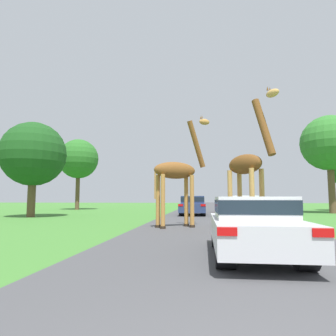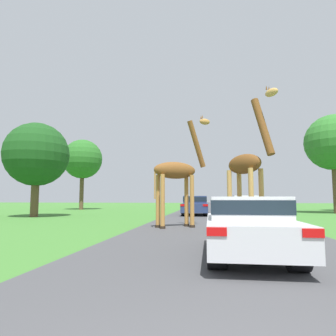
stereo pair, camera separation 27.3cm
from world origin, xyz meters
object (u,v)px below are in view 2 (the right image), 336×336
(car_lead_maroon, at_px, (247,224))
(tree_centre_back, at_px, (83,159))
(giraffe_near_road, at_px, (178,174))
(car_far_ahead, at_px, (246,206))
(tree_left_edge, at_px, (334,143))
(car_queue_right, at_px, (230,204))
(car_queue_left, at_px, (195,205))
(tree_far_right, at_px, (37,155))
(giraffe_companion, at_px, (247,168))

(car_lead_maroon, height_order, tree_centre_back, tree_centre_back)
(giraffe_near_road, relative_size, car_far_ahead, 1.36)
(tree_left_edge, bearing_deg, car_queue_right, 174.12)
(car_queue_right, xyz_separation_m, tree_left_edge, (9.01, -0.93, 5.44))
(giraffe_near_road, xyz_separation_m, car_queue_left, (0.35, 10.08, -1.65))
(tree_far_right, bearing_deg, car_far_ahead, 2.34)
(tree_left_edge, xyz_separation_m, tree_centre_back, (-25.62, 5.20, -0.35))
(car_queue_right, relative_size, car_far_ahead, 1.22)
(car_far_ahead, bearing_deg, tree_left_edge, 40.64)
(tree_centre_back, bearing_deg, car_queue_right, -14.43)
(tree_left_edge, bearing_deg, tree_centre_back, 168.52)
(car_queue_left, height_order, tree_centre_back, tree_centre_back)
(tree_centre_back, bearing_deg, tree_far_right, -79.90)
(car_far_ahead, bearing_deg, tree_centre_back, 143.74)
(giraffe_companion, distance_m, car_lead_maroon, 5.23)
(car_lead_maroon, bearing_deg, tree_centre_back, 121.05)
(car_queue_right, xyz_separation_m, tree_far_right, (-14.27, -8.86, 3.70))
(car_lead_maroon, relative_size, car_queue_right, 0.89)
(car_lead_maroon, xyz_separation_m, tree_far_right, (-13.20, 12.68, 3.70))
(tree_far_right, bearing_deg, tree_centre_back, 100.10)
(car_lead_maroon, height_order, tree_far_right, tree_far_right)
(car_queue_left, distance_m, tree_far_right, 12.47)
(car_far_ahead, height_order, tree_centre_back, tree_centre_back)
(giraffe_companion, distance_m, tree_centre_back, 26.66)
(car_lead_maroon, relative_size, tree_far_right, 0.64)
(giraffe_near_road, relative_size, tree_far_right, 0.80)
(tree_left_edge, bearing_deg, car_far_ahead, -139.36)
(car_queue_left, bearing_deg, car_queue_right, 57.94)
(car_queue_left, bearing_deg, car_lead_maroon, -83.27)
(giraffe_companion, xyz_separation_m, tree_centre_back, (-16.18, 20.93, 3.30))
(car_far_ahead, distance_m, tree_centre_back, 21.78)
(giraffe_near_road, distance_m, car_far_ahead, 7.90)
(giraffe_companion, height_order, car_lead_maroon, giraffe_companion)
(car_queue_right, xyz_separation_m, car_far_ahead, (0.47, -8.26, 0.04))
(giraffe_near_road, relative_size, tree_left_edge, 0.62)
(tree_left_edge, xyz_separation_m, tree_far_right, (-23.28, -7.93, -1.74))
(car_queue_right, distance_m, car_queue_left, 5.74)
(car_queue_left, bearing_deg, car_far_ahead, -44.01)
(car_queue_left, relative_size, car_far_ahead, 1.13)
(tree_left_edge, distance_m, tree_far_right, 24.66)
(car_queue_left, relative_size, tree_far_right, 0.66)
(giraffe_companion, distance_m, car_queue_left, 12.21)
(car_far_ahead, height_order, tree_left_edge, tree_left_edge)
(car_queue_left, xyz_separation_m, tree_centre_back, (-13.57, 9.14, 5.05))
(tree_left_edge, height_order, tree_centre_back, tree_left_edge)
(car_queue_right, xyz_separation_m, car_queue_left, (-3.04, -4.86, 0.04))
(giraffe_companion, distance_m, car_far_ahead, 8.63)
(car_queue_right, height_order, tree_centre_back, tree_centre_back)
(car_queue_right, height_order, tree_left_edge, tree_left_edge)
(tree_centre_back, relative_size, tree_far_right, 1.21)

